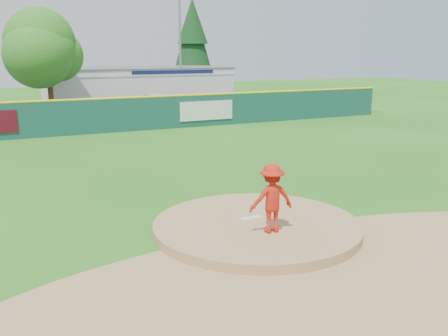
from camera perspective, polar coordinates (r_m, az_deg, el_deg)
name	(u,v)px	position (r m, az deg, el deg)	size (l,w,h in m)	color
ground	(257,231)	(13.41, 3.75, -7.19)	(120.00, 120.00, 0.00)	#286B19
pitchers_mound	(257,231)	(13.41, 3.75, -7.19)	(5.50, 5.50, 0.50)	#9E774C
pitching_rubber	(251,218)	(13.57, 3.14, -5.72)	(0.60, 0.15, 0.04)	white
infield_dirt_arc	(326,275)	(11.11, 11.55, -11.91)	(15.40, 15.40, 0.01)	#9E774C
parking_lot	(77,115)	(38.70, -16.41, 5.78)	(44.00, 16.00, 0.02)	#38383A
pitcher	(271,198)	(12.40, 5.45, -3.48)	(1.12, 0.65, 1.74)	red
van	(164,103)	(38.68, -6.88, 7.38)	(2.55, 5.54, 1.54)	white
pool_building_grp	(136,86)	(44.72, -9.98, 9.18)	(15.20, 8.20, 3.31)	silver
fence_banners	(104,116)	(29.73, -13.52, 5.77)	(16.52, 0.04, 1.20)	#510B17
outfield_fence	(104,115)	(29.79, -13.59, 5.96)	(40.00, 0.14, 2.07)	#14443D
deciduous_tree	(47,53)	(36.16, -19.53, 12.31)	(5.60, 5.60, 7.36)	#382314
conifer_tree	(193,42)	(50.71, -3.60, 14.19)	(4.40, 4.40, 9.50)	#382314
light_pole_right	(180,40)	(42.73, -5.05, 14.35)	(1.75, 0.25, 10.00)	gray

